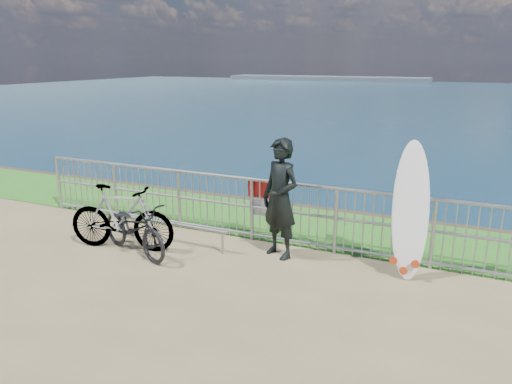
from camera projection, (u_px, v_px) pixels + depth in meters
The scene contains 8 objects.
grass_strip at pixel (300, 224), 9.58m from camera, with size 120.00×120.00×0.00m, color #2A7921.
seascape at pixel (326, 81), 155.19m from camera, with size 260.00×260.00×5.00m.
railing at pixel (279, 212), 8.46m from camera, with size 10.06×0.10×1.13m.
surfer at pixel (280, 199), 7.86m from camera, with size 0.70×0.46×1.92m, color black.
surfboard at pixel (410, 216), 7.15m from camera, with size 0.63×0.58×2.01m.
bicycle_near at pixel (134, 228), 8.07m from camera, with size 0.59×1.69×0.89m, color black.
bicycle_far at pixel (121, 218), 8.25m from camera, with size 0.52×1.84×1.11m, color black.
bike_rack at pixel (177, 227), 8.46m from camera, with size 1.95×0.05×0.40m.
Camera 1 is at (3.04, -5.90, 3.12)m, focal length 35.00 mm.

